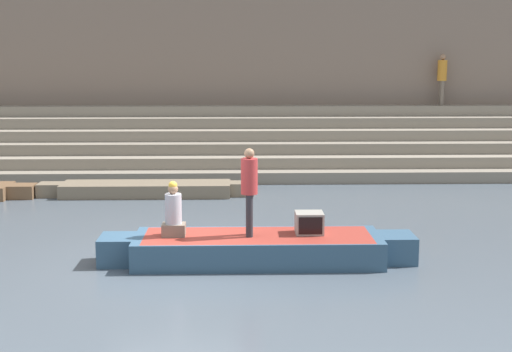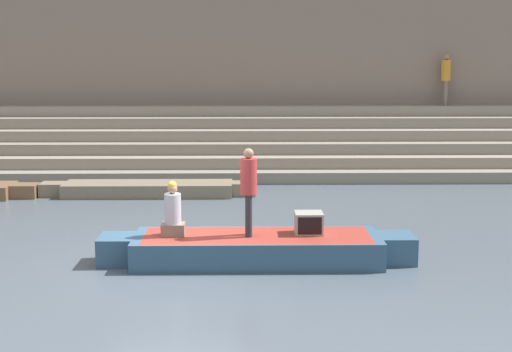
{
  "view_description": "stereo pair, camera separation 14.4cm",
  "coord_description": "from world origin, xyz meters",
  "px_view_note": "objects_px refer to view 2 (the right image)",
  "views": [
    {
      "loc": [
        1.2,
        -12.76,
        3.79
      ],
      "look_at": [
        1.56,
        1.12,
        1.41
      ],
      "focal_mm": 50.0,
      "sensor_mm": 36.0,
      "label": 1
    },
    {
      "loc": [
        1.35,
        -12.76,
        3.79
      ],
      "look_at": [
        1.56,
        1.12,
        1.41
      ],
      "focal_mm": 50.0,
      "sensor_mm": 36.0,
      "label": 2
    }
  ],
  "objects_px": {
    "rowboat_main": "(257,248)",
    "tv_set": "(309,223)",
    "moored_boat_shore": "(148,188)",
    "person_standing": "(249,185)",
    "mooring_post": "(247,173)",
    "person_rowing": "(173,214)",
    "person_on_steps": "(446,76)"
  },
  "relations": [
    {
      "from": "person_standing",
      "to": "tv_set",
      "type": "relative_size",
      "value": 3.15
    },
    {
      "from": "rowboat_main",
      "to": "moored_boat_shore",
      "type": "distance_m",
      "value": 6.93
    },
    {
      "from": "person_rowing",
      "to": "mooring_post",
      "type": "height_order",
      "value": "person_rowing"
    },
    {
      "from": "person_rowing",
      "to": "tv_set",
      "type": "distance_m",
      "value": 2.51
    },
    {
      "from": "person_rowing",
      "to": "mooring_post",
      "type": "bearing_deg",
      "value": 78.51
    },
    {
      "from": "rowboat_main",
      "to": "person_standing",
      "type": "relative_size",
      "value": 3.58
    },
    {
      "from": "rowboat_main",
      "to": "person_rowing",
      "type": "height_order",
      "value": "person_rowing"
    },
    {
      "from": "person_standing",
      "to": "moored_boat_shore",
      "type": "relative_size",
      "value": 0.28
    },
    {
      "from": "person_rowing",
      "to": "mooring_post",
      "type": "relative_size",
      "value": 1.11
    },
    {
      "from": "person_standing",
      "to": "moored_boat_shore",
      "type": "height_order",
      "value": "person_standing"
    },
    {
      "from": "moored_boat_shore",
      "to": "mooring_post",
      "type": "bearing_deg",
      "value": 14.09
    },
    {
      "from": "person_standing",
      "to": "moored_boat_shore",
      "type": "bearing_deg",
      "value": 115.09
    },
    {
      "from": "person_on_steps",
      "to": "person_rowing",
      "type": "bearing_deg",
      "value": -164.76
    },
    {
      "from": "moored_boat_shore",
      "to": "mooring_post",
      "type": "height_order",
      "value": "mooring_post"
    },
    {
      "from": "mooring_post",
      "to": "tv_set",
      "type": "bearing_deg",
      "value": -81.02
    },
    {
      "from": "rowboat_main",
      "to": "person_standing",
      "type": "distance_m",
      "value": 1.18
    },
    {
      "from": "person_standing",
      "to": "person_rowing",
      "type": "xyz_separation_m",
      "value": [
        -1.38,
        0.03,
        -0.52
      ]
    },
    {
      "from": "person_standing",
      "to": "person_on_steps",
      "type": "height_order",
      "value": "person_on_steps"
    },
    {
      "from": "person_standing",
      "to": "tv_set",
      "type": "height_order",
      "value": "person_standing"
    },
    {
      "from": "person_rowing",
      "to": "person_on_steps",
      "type": "relative_size",
      "value": 0.59
    },
    {
      "from": "person_standing",
      "to": "tv_set",
      "type": "bearing_deg",
      "value": 9.47
    },
    {
      "from": "person_standing",
      "to": "person_on_steps",
      "type": "bearing_deg",
      "value": 61.72
    },
    {
      "from": "moored_boat_shore",
      "to": "person_rowing",
      "type": "bearing_deg",
      "value": -81.28
    },
    {
      "from": "person_standing",
      "to": "mooring_post",
      "type": "bearing_deg",
      "value": 92.08
    },
    {
      "from": "rowboat_main",
      "to": "tv_set",
      "type": "xyz_separation_m",
      "value": [
        0.96,
        0.13,
        0.44
      ]
    },
    {
      "from": "person_standing",
      "to": "tv_set",
      "type": "xyz_separation_m",
      "value": [
        1.11,
        0.14,
        -0.74
      ]
    },
    {
      "from": "person_rowing",
      "to": "moored_boat_shore",
      "type": "distance_m",
      "value": 6.48
    },
    {
      "from": "rowboat_main",
      "to": "person_on_steps",
      "type": "relative_size",
      "value": 3.36
    },
    {
      "from": "mooring_post",
      "to": "person_rowing",
      "type": "bearing_deg",
      "value": -101.01
    },
    {
      "from": "person_standing",
      "to": "mooring_post",
      "type": "distance_m",
      "value": 7.23
    },
    {
      "from": "rowboat_main",
      "to": "moored_boat_shore",
      "type": "bearing_deg",
      "value": 111.68
    },
    {
      "from": "person_standing",
      "to": "person_on_steps",
      "type": "distance_m",
      "value": 13.38
    }
  ]
}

